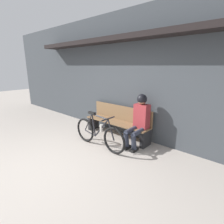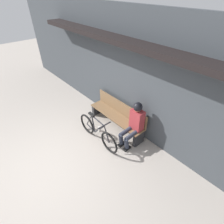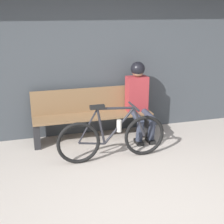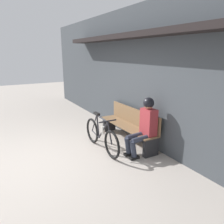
% 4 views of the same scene
% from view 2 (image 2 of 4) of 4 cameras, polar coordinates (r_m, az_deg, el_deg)
% --- Properties ---
extents(ground_plane, '(24.00, 24.00, 0.00)m').
position_cam_2_polar(ground_plane, '(4.61, -17.49, -15.83)').
color(ground_plane, '#ADA399').
extents(storefront_wall, '(12.00, 0.56, 3.20)m').
position_cam_2_polar(storefront_wall, '(4.61, 5.36, 12.50)').
color(storefront_wall, '#3D4247').
rests_on(storefront_wall, ground_plane).
extents(park_bench_near, '(1.92, 0.42, 0.82)m').
position_cam_2_polar(park_bench_near, '(5.12, 1.78, -1.24)').
color(park_bench_near, brown).
rests_on(park_bench_near, ground_plane).
extents(bicycle, '(1.57, 0.40, 0.82)m').
position_cam_2_polar(bicycle, '(4.70, -4.79, -6.46)').
color(bicycle, black).
rests_on(bicycle, ground_plane).
extents(person_seated, '(0.34, 0.64, 1.24)m').
position_cam_2_polar(person_seated, '(4.46, 7.33, -3.15)').
color(person_seated, '#2D3342').
rests_on(person_seated, ground_plane).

